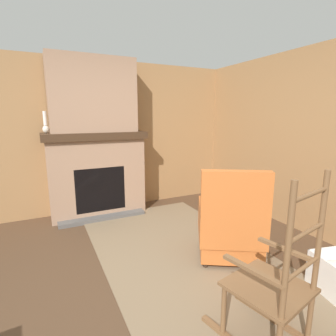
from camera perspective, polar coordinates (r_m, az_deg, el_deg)
name	(u,v)px	position (r m, az deg, el deg)	size (l,w,h in m)	color
ground_plane	(148,291)	(2.67, -4.30, -25.20)	(14.00, 14.00, 0.00)	#4C3523
wood_panel_wall_left	(92,137)	(4.52, -16.16, 6.41)	(0.06, 5.41, 2.47)	#9E7247
wood_panel_wall_back	(333,145)	(3.78, 32.29, 4.25)	(5.41, 0.09, 2.47)	#9E7247
fireplace_hearth	(97,174)	(4.34, -15.12, -1.34)	(0.66, 1.55, 1.34)	#9E7A60
chimney_breast	(93,95)	(4.26, -16.03, 15.02)	(0.40, 1.28, 1.11)	#9E7A60
area_rug	(181,253)	(3.24, 2.92, -17.92)	(3.16, 1.81, 0.01)	#7A664C
armchair	(231,228)	(3.04, 13.47, -12.50)	(0.90, 0.92, 1.06)	#C6662D
rocking_chair	(274,291)	(2.08, 22.07, -23.55)	(0.88, 0.61, 1.26)	brown
firewood_stack	(223,206)	(4.54, 11.88, -8.03)	(0.41, 0.45, 0.22)	brown
oil_lamp_vase	(46,125)	(4.23, -25.11, 8.39)	(0.09, 0.09, 0.31)	silver
storage_case	(114,127)	(4.37, -11.63, 8.67)	(0.15, 0.25, 0.13)	brown
decorative_plate_on_mantel	(88,123)	(4.30, -17.03, 9.41)	(0.07, 0.29, 0.29)	#336093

